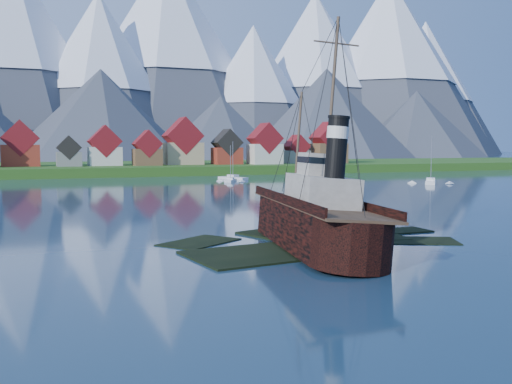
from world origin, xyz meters
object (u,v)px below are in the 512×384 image
object	(u,v)px
tugboat_wreck	(306,217)
sailboat_d	(431,183)
sailboat_e	(233,178)
sailboat_f	(231,181)

from	to	relation	value
tugboat_wreck	sailboat_d	xyz separation A→B (m)	(71.17, 71.63, -2.55)
tugboat_wreck	sailboat_e	bearing A→B (deg)	83.95
tugboat_wreck	sailboat_f	xyz separation A→B (m)	(25.27, 98.51, -2.61)
sailboat_d	tugboat_wreck	bearing A→B (deg)	-94.83
sailboat_d	sailboat_e	world-z (taller)	sailboat_d
sailboat_d	sailboat_e	bearing A→B (deg)	178.41
sailboat_f	sailboat_e	bearing A→B (deg)	98.88
sailboat_d	sailboat_f	world-z (taller)	sailboat_d
sailboat_f	tugboat_wreck	bearing A→B (deg)	-73.35
sailboat_d	sailboat_e	distance (m)	55.83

